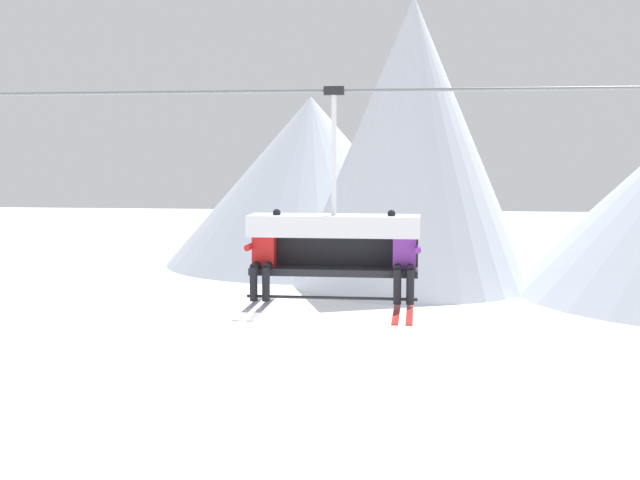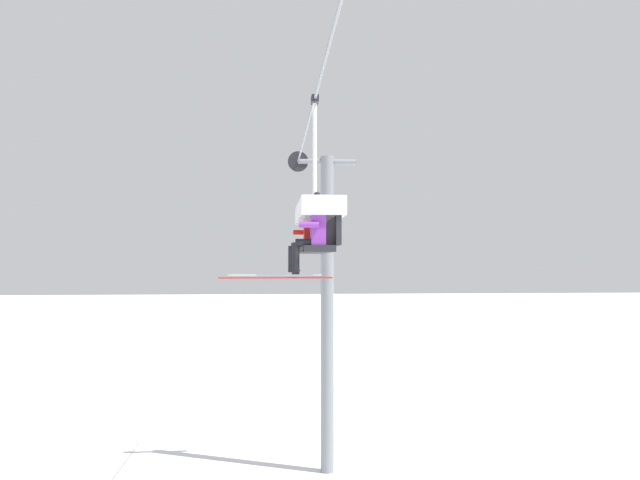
# 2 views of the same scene
# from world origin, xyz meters

# --- Properties ---
(mountain_peak_west) EXTENTS (20.42, 20.42, 11.66)m
(mountain_peak_west) POSITION_xyz_m (-7.24, 43.98, 5.83)
(mountain_peak_west) COLOR silver
(mountain_peak_west) RESTS_ON ground_plane
(mountain_peak_central) EXTENTS (14.10, 14.10, 16.65)m
(mountain_peak_central) POSITION_xyz_m (-0.11, 35.22, 8.33)
(mountain_peak_central) COLOR silver
(mountain_peak_central) RESTS_ON ground_plane
(lift_cable) EXTENTS (17.34, 0.05, 0.05)m
(lift_cable) POSITION_xyz_m (0.20, -0.80, 8.41)
(lift_cable) COLOR slate
(chairlift_chair) EXTENTS (2.44, 0.74, 2.96)m
(chairlift_chair) POSITION_xyz_m (-0.94, -0.73, 6.39)
(chairlift_chair) COLOR #232328
(skier_red) EXTENTS (0.48, 1.70, 1.34)m
(skier_red) POSITION_xyz_m (-1.94, -0.94, 6.10)
(skier_red) COLOR red
(skier_purple) EXTENTS (0.48, 1.70, 1.34)m
(skier_purple) POSITION_xyz_m (0.06, -0.94, 6.10)
(skier_purple) COLOR purple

